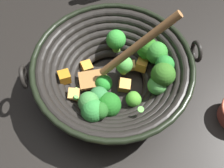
{
  "coord_description": "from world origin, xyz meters",
  "views": [
    {
      "loc": [
        -0.18,
        -0.31,
        0.63
      ],
      "look_at": [
        -0.01,
        -0.01,
        0.03
      ],
      "focal_mm": 43.59,
      "sensor_mm": 36.0,
      "label": 1
    }
  ],
  "objects": [
    {
      "name": "wok",
      "position": [
        0.0,
        -0.0,
        0.07
      ],
      "size": [
        0.42,
        0.39,
        0.25
      ],
      "color": "black",
      "rests_on": "ground"
    },
    {
      "name": "ground_plane",
      "position": [
        0.0,
        0.0,
        0.0
      ],
      "size": [
        4.0,
        4.0,
        0.0
      ],
      "primitive_type": "plane",
      "color": "black"
    }
  ]
}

